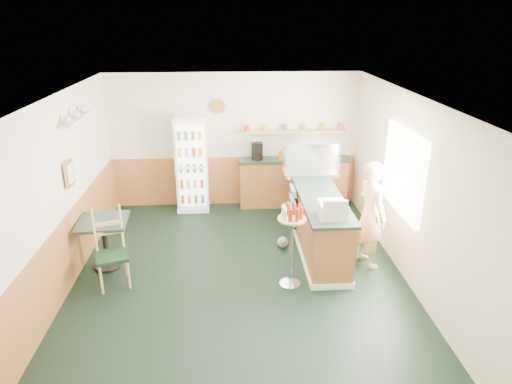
{
  "coord_description": "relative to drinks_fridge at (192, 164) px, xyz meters",
  "views": [
    {
      "loc": [
        -0.1,
        -5.96,
        3.72
      ],
      "look_at": [
        0.3,
        0.6,
        1.16
      ],
      "focal_mm": 32.0,
      "sensor_mm": 36.0,
      "label": 1
    }
  ],
  "objects": [
    {
      "name": "back_counter",
      "position": [
        2.04,
        0.06,
        -0.41
      ],
      "size": [
        2.24,
        0.42,
        1.69
      ],
      "color": "#A46234",
      "rests_on": "ground"
    },
    {
      "name": "shopkeeper",
      "position": [
        2.9,
        -2.43,
        -0.1
      ],
      "size": [
        0.56,
        0.66,
        1.71
      ],
      "primitive_type": "imported",
      "rotation": [
        0.0,
        0.0,
        1.86
      ],
      "color": "tan",
      "rests_on": "ground"
    },
    {
      "name": "cafe_chair",
      "position": [
        -0.97,
        -2.71,
        -0.34
      ],
      "size": [
        0.55,
        0.56,
        1.18
      ],
      "rotation": [
        0.0,
        0.0,
        0.31
      ],
      "color": "black",
      "rests_on": "ground"
    },
    {
      "name": "service_counter",
      "position": [
        2.2,
        -1.67,
        -0.49
      ],
      "size": [
        0.68,
        3.01,
        1.01
      ],
      "color": "#A46234",
      "rests_on": "ground"
    },
    {
      "name": "dog_doorstop",
      "position": [
        1.63,
        -1.82,
        -0.85
      ],
      "size": [
        0.19,
        0.24,
        0.23
      ],
      "rotation": [
        0.0,
        0.0,
        -0.07
      ],
      "color": "gray",
      "rests_on": "ground"
    },
    {
      "name": "newspaper_rack",
      "position": [
        1.85,
        -1.38,
        -0.37
      ],
      "size": [
        0.09,
        0.45,
        0.71
      ],
      "color": "black",
      "rests_on": "ground"
    },
    {
      "name": "cash_register",
      "position": [
        2.2,
        -2.81,
        0.17
      ],
      "size": [
        0.38,
        0.4,
        0.22
      ],
      "primitive_type": "cube",
      "rotation": [
        0.0,
        0.0,
        -0.01
      ],
      "color": "beige",
      "rests_on": "service_counter"
    },
    {
      "name": "ground",
      "position": [
        0.85,
        -2.74,
        -0.95
      ],
      "size": [
        6.0,
        6.0,
        0.0
      ],
      "primitive_type": "plane",
      "color": "black",
      "rests_on": "ground"
    },
    {
      "name": "room_envelope",
      "position": [
        0.63,
        -2.01,
        0.57
      ],
      "size": [
        5.04,
        6.02,
        2.72
      ],
      "color": "beige",
      "rests_on": "ground"
    },
    {
      "name": "condiment_stand",
      "position": [
        1.6,
        -2.96,
        -0.11
      ],
      "size": [
        0.4,
        0.4,
        1.26
      ],
      "rotation": [
        0.0,
        0.0,
        -0.34
      ],
      "color": "silver",
      "rests_on": "ground"
    },
    {
      "name": "display_case",
      "position": [
        2.2,
        -0.94,
        0.33
      ],
      "size": [
        0.98,
        0.51,
        0.55
      ],
      "color": "silver",
      "rests_on": "service_counter"
    },
    {
      "name": "cafe_table",
      "position": [
        -1.2,
        -2.29,
        -0.39
      ],
      "size": [
        0.79,
        0.79,
        0.81
      ],
      "rotation": [
        0.0,
        0.0,
        0.07
      ],
      "color": "black",
      "rests_on": "ground"
    },
    {
      "name": "drinks_fridge",
      "position": [
        0.0,
        0.0,
        0.0
      ],
      "size": [
        0.63,
        0.53,
        1.91
      ],
      "color": "white",
      "rests_on": "ground"
    }
  ]
}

